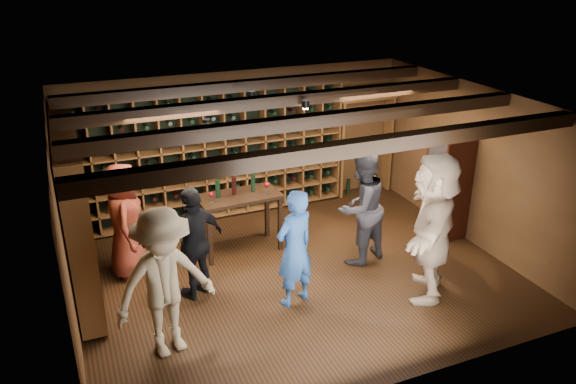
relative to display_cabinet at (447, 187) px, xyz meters
name	(u,v)px	position (x,y,z in m)	size (l,w,h in m)	color
ground	(296,273)	(-2.71, -0.20, -0.86)	(6.00, 6.00, 0.00)	black
room_shell	(296,110)	(-2.71, -0.15, 1.56)	(6.00, 6.00, 6.00)	#53361C
wine_rack_back	(214,154)	(-3.24, 2.13, 0.29)	(4.65, 0.30, 2.20)	brown
wine_rack_left	(75,211)	(-5.54, 0.62, 0.29)	(0.30, 2.65, 2.20)	brown
crate_shelf	(366,113)	(-0.31, 2.12, 0.71)	(1.20, 0.32, 2.07)	brown
display_cabinet	(447,187)	(0.00, 0.00, 0.00)	(0.55, 0.50, 1.75)	black
man_blue_shirt	(295,248)	(-3.02, -0.85, -0.05)	(0.59, 0.39, 1.61)	navy
man_grey_suit	(361,207)	(-1.69, -0.20, 0.02)	(0.85, 0.66, 1.75)	#222227
guest_red_floral	(125,220)	(-4.92, 0.75, -0.02)	(0.82, 0.53, 1.68)	maroon
guest_woman_black	(195,243)	(-4.15, -0.18, -0.07)	(0.92, 0.38, 1.57)	black
guest_khaki	(164,283)	(-4.75, -1.20, 0.05)	(1.17, 0.67, 1.81)	#84765B
guest_beige	(433,226)	(-1.27, -1.33, 0.15)	(1.87, 0.60, 2.02)	tan
tasting_table	(239,202)	(-3.24, 0.79, -0.04)	(1.26, 0.68, 1.21)	black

